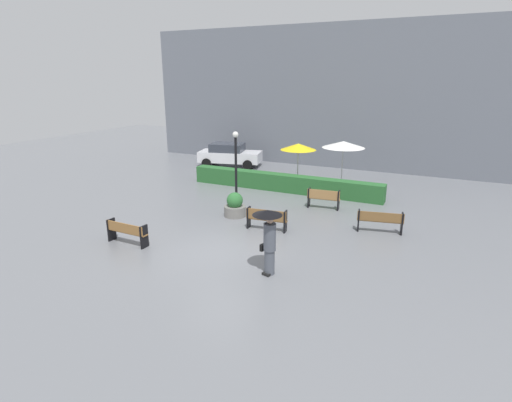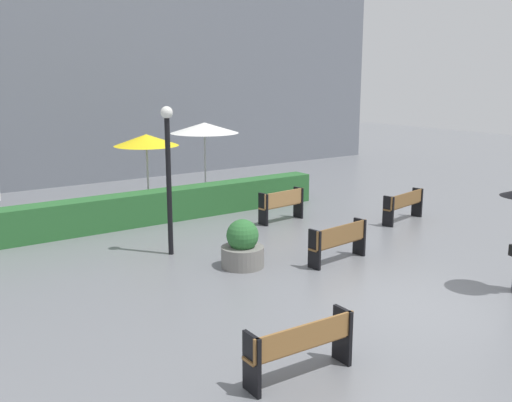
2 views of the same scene
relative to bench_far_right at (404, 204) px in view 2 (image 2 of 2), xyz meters
name	(u,v)px [view 2 (image 2 of 2)]	position (x,y,z in m)	size (l,w,h in m)	color
ground_plane	(411,305)	(-4.76, -4.32, -0.52)	(60.00, 60.00, 0.00)	slate
bench_far_right	(404,204)	(0.00, 0.00, 0.00)	(1.77, 0.66, 0.86)	brown
bench_near_left	(301,344)	(-8.14, -5.19, -0.02)	(1.72, 0.42, 0.84)	olive
bench_mid_center	(339,240)	(-4.13, -1.68, -0.01)	(1.68, 0.51, 0.88)	brown
bench_back_row	(282,203)	(-2.89, 2.02, 0.01)	(1.53, 0.50, 0.91)	#9E7242
planter_pot	(243,247)	(-6.09, -0.69, -0.06)	(0.95, 0.95, 1.08)	slate
lamp_post	(168,164)	(-6.96, 1.06, 1.64)	(0.28, 0.28, 3.47)	black
patio_umbrella_yellow	(146,140)	(-5.45, 5.51, 1.69)	(1.98, 1.98, 2.39)	silver
patio_umbrella_white	(205,128)	(-3.08, 6.05, 1.90)	(2.29, 2.29, 2.60)	silver
hedge_strip	(161,206)	(-5.73, 4.08, -0.07)	(10.62, 0.70, 0.91)	#28602D
building_facade	(92,63)	(-4.76, 11.68, 4.08)	(28.00, 1.20, 9.20)	slate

